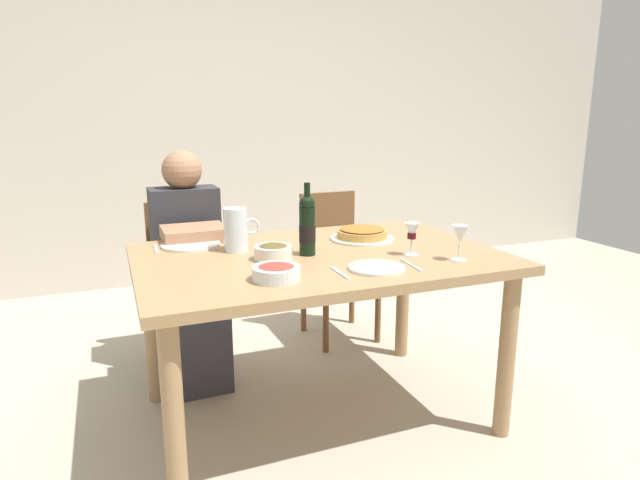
{
  "coord_description": "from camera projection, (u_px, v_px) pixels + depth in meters",
  "views": [
    {
      "loc": [
        -0.8,
        -2.03,
        1.33
      ],
      "look_at": [
        0.03,
        0.06,
        0.8
      ],
      "focal_mm": 30.01,
      "sensor_mm": 36.0,
      "label": 1
    }
  ],
  "objects": [
    {
      "name": "ground_plane",
      "position": [
        319.0,
        415.0,
        2.43
      ],
      "size": [
        8.0,
        8.0,
        0.0
      ],
      "primitive_type": "plane",
      "color": "#B2A893"
    },
    {
      "name": "back_wall",
      "position": [
        209.0,
        106.0,
        4.24
      ],
      "size": [
        8.0,
        0.1,
        2.8
      ],
      "primitive_type": "cube",
      "color": "beige",
      "rests_on": "ground"
    },
    {
      "name": "dining_table",
      "position": [
        319.0,
        274.0,
        2.28
      ],
      "size": [
        1.5,
        1.0,
        0.76
      ],
      "color": "#9E7A51",
      "rests_on": "ground"
    },
    {
      "name": "wine_bottle",
      "position": [
        307.0,
        225.0,
        2.21
      ],
      "size": [
        0.07,
        0.07,
        0.3
      ],
      "color": "black",
      "rests_on": "dining_table"
    },
    {
      "name": "water_pitcher",
      "position": [
        236.0,
        232.0,
        2.28
      ],
      "size": [
        0.16,
        0.1,
        0.19
      ],
      "color": "silver",
      "rests_on": "dining_table"
    },
    {
      "name": "baked_tart",
      "position": [
        362.0,
        234.0,
        2.5
      ],
      "size": [
        0.3,
        0.3,
        0.06
      ],
      "color": "silver",
      "rests_on": "dining_table"
    },
    {
      "name": "salad_bowl",
      "position": [
        276.0,
        272.0,
        1.89
      ],
      "size": [
        0.17,
        0.17,
        0.06
      ],
      "color": "silver",
      "rests_on": "dining_table"
    },
    {
      "name": "olive_bowl",
      "position": [
        273.0,
        251.0,
        2.15
      ],
      "size": [
        0.15,
        0.15,
        0.07
      ],
      "color": "silver",
      "rests_on": "dining_table"
    },
    {
      "name": "wine_glass_left_diner",
      "position": [
        460.0,
        236.0,
        2.12
      ],
      "size": [
        0.07,
        0.07,
        0.14
      ],
      "color": "silver",
      "rests_on": "dining_table"
    },
    {
      "name": "wine_glass_right_diner",
      "position": [
        412.0,
        233.0,
        2.21
      ],
      "size": [
        0.07,
        0.07,
        0.14
      ],
      "color": "silver",
      "rests_on": "dining_table"
    },
    {
      "name": "dinner_plate_left_setting",
      "position": [
        376.0,
        268.0,
        2.02
      ],
      "size": [
        0.21,
        0.21,
        0.01
      ],
      "primitive_type": "cylinder",
      "color": "white",
      "rests_on": "dining_table"
    },
    {
      "name": "dinner_plate_right_setting",
      "position": [
        191.0,
        245.0,
        2.38
      ],
      "size": [
        0.26,
        0.26,
        0.01
      ],
      "primitive_type": "cylinder",
      "color": "silver",
      "rests_on": "dining_table"
    },
    {
      "name": "fork_left_setting",
      "position": [
        340.0,
        273.0,
        1.97
      ],
      "size": [
        0.01,
        0.16,
        0.0
      ],
      "primitive_type": "cube",
      "rotation": [
        0.0,
        0.0,
        1.57
      ],
      "color": "silver",
      "rests_on": "dining_table"
    },
    {
      "name": "knife_left_setting",
      "position": [
        411.0,
        265.0,
        2.07
      ],
      "size": [
        0.03,
        0.18,
        0.0
      ],
      "primitive_type": "cube",
      "rotation": [
        0.0,
        0.0,
        1.48
      ],
      "color": "silver",
      "rests_on": "dining_table"
    },
    {
      "name": "knife_right_setting",
      "position": [
        224.0,
        243.0,
        2.43
      ],
      "size": [
        0.02,
        0.18,
        0.0
      ],
      "primitive_type": "cube",
      "rotation": [
        0.0,
        0.0,
        1.65
      ],
      "color": "silver",
      "rests_on": "dining_table"
    },
    {
      "name": "spoon_right_setting",
      "position": [
        156.0,
        249.0,
        2.33
      ],
      "size": [
        0.02,
        0.16,
        0.0
      ],
      "primitive_type": "cube",
      "rotation": [
        0.0,
        0.0,
        1.55
      ],
      "color": "silver",
      "rests_on": "dining_table"
    },
    {
      "name": "chair_left",
      "position": [
        185.0,
        271.0,
        2.93
      ],
      "size": [
        0.41,
        0.41,
        0.87
      ],
      "rotation": [
        0.0,
        0.0,
        3.16
      ],
      "color": "brown",
      "rests_on": "ground"
    },
    {
      "name": "diner_left",
      "position": [
        190.0,
        260.0,
        2.69
      ],
      "size": [
        0.34,
        0.5,
        1.16
      ],
      "rotation": [
        0.0,
        0.0,
        3.16
      ],
      "color": "#2D2D33",
      "rests_on": "ground"
    },
    {
      "name": "chair_right",
      "position": [
        334.0,
        255.0,
        3.26
      ],
      "size": [
        0.41,
        0.41,
        0.87
      ],
      "rotation": [
        0.0,
        0.0,
        3.18
      ],
      "color": "brown",
      "rests_on": "ground"
    }
  ]
}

